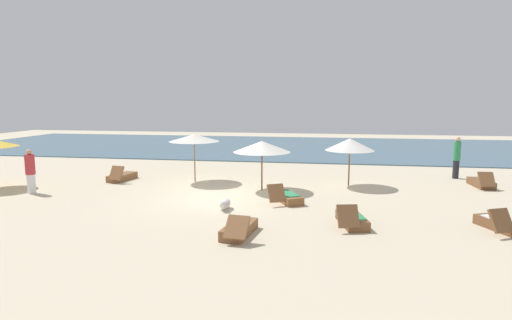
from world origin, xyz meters
TOP-DOWN VIEW (x-y plane):
  - ground_plane at (0.00, 0.00)m, footprint 60.00×60.00m
  - ocean_water at (0.00, 17.00)m, footprint 48.00×16.00m
  - umbrella_1 at (4.91, 3.10)m, footprint 2.00×2.00m
  - umbrella_2 at (-1.65, 2.97)m, footprint 2.17×2.17m
  - umbrella_3 at (1.49, 1.73)m, footprint 2.24×2.24m
  - lounger_1 at (-4.93, 2.68)m, footprint 0.82×1.71m
  - lounger_2 at (1.77, -3.91)m, footprint 0.79×1.76m
  - lounger_3 at (10.27, 3.85)m, footprint 0.70×1.71m
  - lounger_4 at (8.76, -2.31)m, footprint 1.21×1.74m
  - lounger_5 at (2.65, -0.07)m, footprint 1.29×1.74m
  - lounger_6 at (4.74, -2.51)m, footprint 0.94×1.74m
  - person_0 at (9.77, 5.68)m, footprint 0.33×0.33m
  - person_1 at (-7.09, -0.29)m, footprint 0.46×0.46m
  - dog at (0.77, -1.43)m, footprint 0.34×0.76m

SIDE VIEW (x-z plane):
  - ground_plane at x=0.00m, z-range 0.00..0.00m
  - ocean_water at x=0.00m, z-range 0.00..0.06m
  - lounger_2 at x=1.77m, z-range -0.17..0.51m
  - lounger_3 at x=10.27m, z-range -0.18..0.52m
  - lounger_1 at x=-4.93m, z-range -0.20..0.54m
  - lounger_5 at x=2.65m, z-range -0.19..0.54m
  - lounger_4 at x=8.76m, z-range -0.19..0.54m
  - lounger_6 at x=4.74m, z-range -0.19..0.54m
  - dog at x=0.77m, z-range 0.01..0.36m
  - person_1 at x=-7.09m, z-range 0.00..1.70m
  - person_0 at x=9.77m, z-range 0.03..1.93m
  - umbrella_3 at x=1.49m, z-range 0.76..2.71m
  - umbrella_1 at x=4.91m, z-range 0.74..2.72m
  - umbrella_2 at x=-1.65m, z-range 0.88..2.95m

